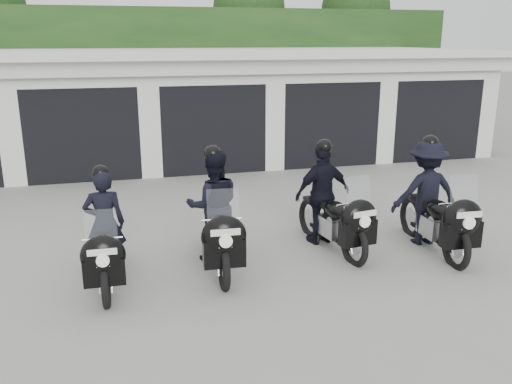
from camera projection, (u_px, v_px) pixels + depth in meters
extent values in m
plane|color=gray|center=(278.00, 255.00, 8.54)|extent=(80.00, 80.00, 0.00)
cube|color=silver|center=(196.00, 104.00, 16.07)|extent=(16.00, 6.00, 2.80)
cube|color=silver|center=(195.00, 53.00, 15.47)|extent=(16.40, 6.80, 0.16)
cube|color=silver|center=(214.00, 66.00, 12.70)|extent=(16.40, 0.12, 0.40)
cube|color=black|center=(215.00, 169.00, 13.61)|extent=(16.00, 0.06, 0.24)
cube|color=silver|center=(11.00, 124.00, 12.29)|extent=(0.50, 0.50, 2.80)
cube|color=black|center=(85.00, 128.00, 13.72)|extent=(2.60, 2.60, 2.20)
cube|color=silver|center=(78.00, 74.00, 12.36)|extent=(2.60, 0.50, 0.60)
cube|color=silver|center=(149.00, 119.00, 13.04)|extent=(0.50, 0.50, 2.80)
cube|color=black|center=(206.00, 123.00, 14.47)|extent=(2.60, 2.60, 2.20)
cube|color=silver|center=(212.00, 72.00, 13.11)|extent=(2.60, 0.50, 0.60)
cube|color=silver|center=(273.00, 115.00, 13.79)|extent=(0.50, 0.50, 2.80)
cube|color=black|center=(315.00, 119.00, 15.22)|extent=(2.60, 2.60, 2.20)
cube|color=silver|center=(331.00, 70.00, 13.86)|extent=(2.60, 0.50, 0.60)
cube|color=silver|center=(383.00, 111.00, 14.54)|extent=(0.50, 0.50, 2.80)
cube|color=black|center=(414.00, 115.00, 15.97)|extent=(2.60, 2.60, 2.20)
cube|color=silver|center=(438.00, 68.00, 14.61)|extent=(2.60, 0.50, 0.60)
cube|color=silver|center=(483.00, 107.00, 15.29)|extent=(0.50, 0.50, 2.80)
cube|color=#173714|center=(179.00, 71.00, 19.58)|extent=(20.00, 2.00, 4.30)
sphere|color=#173714|center=(249.00, 8.00, 21.09)|extent=(2.80, 2.80, 2.80)
cylinder|color=black|center=(249.00, 80.00, 21.84)|extent=(0.24, 0.24, 3.30)
sphere|color=#173714|center=(355.00, 10.00, 22.17)|extent=(2.80, 2.80, 2.80)
cylinder|color=black|center=(352.00, 78.00, 22.93)|extent=(0.24, 0.24, 3.30)
torus|color=black|center=(106.00, 284.00, 6.90)|extent=(0.11, 0.65, 0.65)
torus|color=black|center=(108.00, 248.00, 8.09)|extent=(0.11, 0.65, 0.65)
cube|color=#B6B6BB|center=(107.00, 260.00, 7.49)|extent=(0.24, 0.49, 0.28)
cube|color=black|center=(107.00, 270.00, 7.52)|extent=(0.09, 1.16, 0.05)
ellipsoid|color=black|center=(105.00, 243.00, 7.27)|extent=(0.30, 0.52, 0.26)
cube|color=black|center=(105.00, 232.00, 7.62)|extent=(0.24, 0.49, 0.09)
ellipsoid|color=black|center=(103.00, 256.00, 6.71)|extent=(0.56, 0.30, 0.53)
cube|color=black|center=(104.00, 271.00, 6.77)|extent=(0.52, 0.20, 0.36)
cube|color=#B2BFC6|center=(101.00, 228.00, 6.64)|extent=(0.39, 0.11, 0.45)
cylinder|color=silver|center=(102.00, 239.00, 6.84)|extent=(0.50, 0.03, 0.02)
cube|color=white|center=(102.00, 252.00, 6.54)|extent=(0.36, 0.02, 0.08)
cube|color=white|center=(103.00, 264.00, 6.61)|extent=(0.16, 0.02, 0.09)
imported|color=black|center=(105.00, 224.00, 7.60)|extent=(0.57, 0.38, 1.56)
sphere|color=black|center=(100.00, 173.00, 7.40)|extent=(0.24, 0.24, 0.24)
torus|color=black|center=(224.00, 266.00, 7.37)|extent=(0.15, 0.72, 0.71)
torus|color=black|center=(211.00, 231.00, 8.70)|extent=(0.15, 0.72, 0.71)
cube|color=#B6B6BB|center=(217.00, 242.00, 8.03)|extent=(0.28, 0.55, 0.31)
cube|color=black|center=(217.00, 253.00, 8.06)|extent=(0.15, 1.27, 0.06)
ellipsoid|color=black|center=(218.00, 225.00, 7.79)|extent=(0.35, 0.58, 0.28)
cube|color=black|center=(214.00, 215.00, 8.18)|extent=(0.28, 0.55, 0.10)
ellipsoid|color=black|center=(224.00, 236.00, 7.17)|extent=(0.63, 0.35, 0.58)
cube|color=black|center=(224.00, 252.00, 7.24)|extent=(0.58, 0.24, 0.39)
cube|color=#B2BFC6|center=(223.00, 208.00, 7.09)|extent=(0.43, 0.14, 0.50)
cylinder|color=silver|center=(222.00, 219.00, 7.31)|extent=(0.55, 0.06, 0.03)
cube|color=white|center=(226.00, 232.00, 6.99)|extent=(0.39, 0.04, 0.09)
cube|color=white|center=(225.00, 244.00, 7.06)|extent=(0.18, 0.02, 0.10)
imported|color=black|center=(214.00, 206.00, 8.16)|extent=(0.87, 0.69, 1.71)
sphere|color=black|center=(212.00, 154.00, 7.94)|extent=(0.26, 0.26, 0.26)
torus|color=black|center=(354.00, 245.00, 8.14)|extent=(0.21, 0.70, 0.70)
torus|color=black|center=(310.00, 218.00, 9.36)|extent=(0.21, 0.70, 0.70)
cube|color=#B6B6BB|center=(330.00, 226.00, 8.75)|extent=(0.33, 0.56, 0.31)
cube|color=black|center=(330.00, 236.00, 8.77)|extent=(0.26, 1.24, 0.06)
ellipsoid|color=black|center=(336.00, 210.00, 8.52)|extent=(0.39, 0.59, 0.27)
cube|color=black|center=(323.00, 202.00, 8.87)|extent=(0.33, 0.56, 0.10)
ellipsoid|color=black|center=(358.00, 218.00, 7.95)|extent=(0.64, 0.40, 0.57)
cube|color=black|center=(358.00, 232.00, 8.01)|extent=(0.58, 0.29, 0.38)
cube|color=#B2BFC6|center=(359.00, 193.00, 7.87)|extent=(0.43, 0.17, 0.49)
cylinder|color=silver|center=(352.00, 204.00, 8.07)|extent=(0.53, 0.11, 0.03)
cube|color=white|center=(365.00, 214.00, 7.78)|extent=(0.38, 0.07, 0.09)
cube|color=white|center=(363.00, 225.00, 7.85)|extent=(0.17, 0.04, 0.10)
imported|color=black|center=(323.00, 194.00, 8.85)|extent=(1.05, 0.70, 1.67)
sphere|color=black|center=(324.00, 147.00, 8.64)|extent=(0.26, 0.26, 0.26)
torus|color=black|center=(456.00, 247.00, 8.03)|extent=(0.15, 0.73, 0.72)
torus|color=black|center=(411.00, 217.00, 9.37)|extent=(0.15, 0.73, 0.72)
cube|color=#B6B6BB|center=(432.00, 226.00, 8.70)|extent=(0.29, 0.56, 0.32)
cube|color=black|center=(431.00, 236.00, 8.73)|extent=(0.15, 1.29, 0.06)
ellipsoid|color=black|center=(439.00, 210.00, 8.45)|extent=(0.35, 0.59, 0.28)
cube|color=black|center=(426.00, 201.00, 8.85)|extent=(0.29, 0.56, 0.10)
ellipsoid|color=black|center=(462.00, 219.00, 7.83)|extent=(0.64, 0.36, 0.59)
cube|color=black|center=(461.00, 234.00, 7.89)|extent=(0.59, 0.25, 0.40)
cube|color=#B2BFC6|center=(464.00, 192.00, 7.75)|extent=(0.44, 0.14, 0.50)
cylinder|color=silver|center=(456.00, 203.00, 7.97)|extent=(0.55, 0.06, 0.03)
cube|color=white|center=(470.00, 215.00, 7.64)|extent=(0.40, 0.04, 0.09)
cube|color=white|center=(467.00, 226.00, 7.71)|extent=(0.18, 0.02, 0.10)
imported|color=black|center=(426.00, 192.00, 8.83)|extent=(1.15, 0.64, 1.74)
sphere|color=black|center=(430.00, 143.00, 8.60)|extent=(0.27, 0.27, 0.27)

